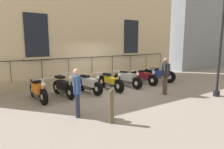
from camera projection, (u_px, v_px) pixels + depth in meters
ground_plane at (110, 89)px, 10.13m from camera, size 60.00×60.00×0.00m
building_facade at (88, 31)px, 11.49m from camera, size 0.82×13.39×6.14m
motorcycle_orange at (38, 91)px, 8.19m from camera, size 1.97×0.74×1.00m
motorcycle_black at (64, 87)px, 8.80m from camera, size 1.85×0.72×1.13m
motorcycle_white at (89, 84)px, 9.37m from camera, size 1.85×0.61×1.03m
motorcycle_yellow at (110, 82)px, 9.95m from camera, size 2.06×0.55×1.07m
motorcycle_silver at (127, 79)px, 10.69m from camera, size 2.09×0.72×0.98m
motorcycle_maroon at (143, 77)px, 11.40m from camera, size 2.04×0.64×0.94m
motorcycle_blue at (159, 74)px, 12.03m from camera, size 2.02×0.93×1.06m
lamppost at (224, 5)px, 8.27m from camera, size 0.35×1.05×5.15m
bollard at (111, 106)px, 5.90m from camera, size 0.16×0.16×1.04m
pedestrian_standing at (77, 90)px, 6.34m from camera, size 0.50×0.33×1.58m
pedestrian_walking at (166, 74)px, 9.04m from camera, size 0.49×0.35×1.69m
distant_building at (191, 6)px, 18.49m from camera, size 3.88×6.67×11.29m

